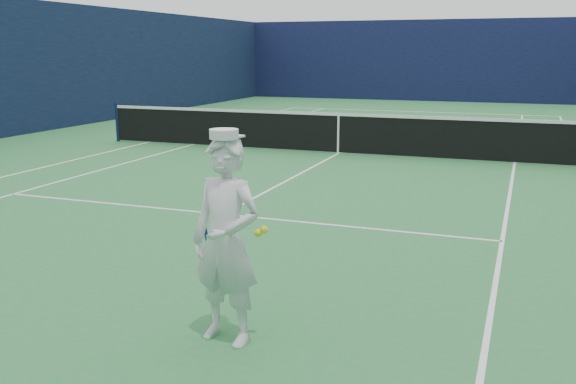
# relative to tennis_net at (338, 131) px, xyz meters

# --- Properties ---
(ground) EXTENTS (80.00, 80.00, 0.00)m
(ground) POSITION_rel_tennis_net_xyz_m (0.00, 0.00, -0.55)
(ground) COLOR #2B733A
(ground) RESTS_ON ground
(court_markings) EXTENTS (11.03, 23.83, 0.01)m
(court_markings) POSITION_rel_tennis_net_xyz_m (0.00, 0.00, -0.55)
(court_markings) COLOR white
(court_markings) RESTS_ON ground
(windscreen_fence) EXTENTS (20.12, 36.12, 4.00)m
(windscreen_fence) POSITION_rel_tennis_net_xyz_m (0.00, 0.00, 1.45)
(windscreen_fence) COLOR #0E1335
(windscreen_fence) RESTS_ON ground
(tennis_net) EXTENTS (12.88, 0.09, 1.07)m
(tennis_net) POSITION_rel_tennis_net_xyz_m (0.00, 0.00, 0.00)
(tennis_net) COLOR #141E4C
(tennis_net) RESTS_ON ground
(tennis_player) EXTENTS (0.75, 0.58, 1.86)m
(tennis_player) POSITION_rel_tennis_net_xyz_m (1.99, -10.35, 0.35)
(tennis_player) COLOR white
(tennis_player) RESTS_ON ground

